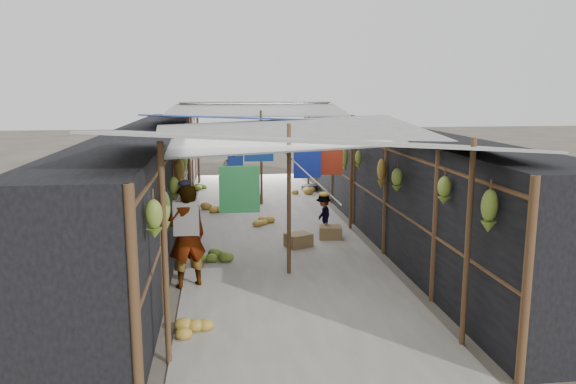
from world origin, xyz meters
name	(u,v)px	position (x,y,z in m)	size (l,w,h in m)	color
ground	(320,354)	(0.00, 0.00, 0.00)	(80.00, 80.00, 0.00)	#6B6356
aisle_slab	(270,226)	(0.00, 6.50, 0.01)	(3.60, 16.00, 0.02)	#9E998E
stall_left	(150,180)	(-2.70, 6.50, 1.15)	(1.40, 15.00, 2.30)	black
stall_right	(383,175)	(2.70, 6.50, 1.15)	(1.40, 15.00, 2.30)	black
crate_near	(298,241)	(0.40, 4.63, 0.14)	(0.48, 0.39, 0.29)	olive
crate_mid	(330,233)	(1.17, 5.18, 0.14)	(0.47, 0.38, 0.28)	olive
crate_back	(253,199)	(-0.23, 9.18, 0.14)	(0.43, 0.35, 0.27)	olive
black_basin	(310,188)	(1.70, 11.08, 0.08)	(0.54, 0.54, 0.16)	black
vendor_elderly	(187,236)	(-1.70, 2.59, 0.84)	(0.62, 0.40, 1.69)	silver
shopper_blue	(236,177)	(-0.73, 8.43, 0.89)	(0.86, 0.67, 1.78)	#1E3A99
vendor_seated	(324,215)	(1.08, 5.50, 0.45)	(0.59, 0.34, 0.91)	#44413B
market_canopy	(269,122)	(0.03, 6.83, 2.40)	(5.62, 15.20, 2.77)	brown
hanging_bananas	(269,158)	(-0.05, 6.11, 1.66)	(3.96, 14.01, 0.87)	olive
floor_bananas	(243,211)	(-0.57, 7.51, 0.16)	(3.66, 11.37, 0.35)	olive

